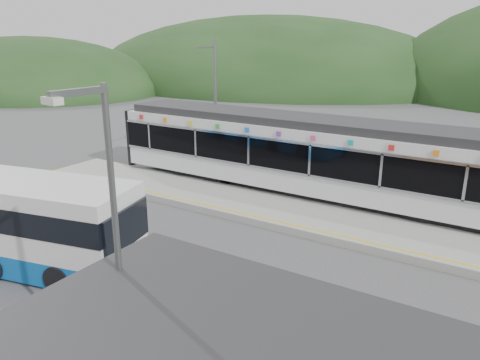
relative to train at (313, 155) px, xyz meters
The scene contains 7 objects.
ground 6.35m from the train, 91.76° to the right, with size 120.00×120.00×0.00m, color #4C4C4F.
hills 6.39m from the train, ahead, with size 146.00×149.00×26.00m.
platform 3.31m from the train, 93.91° to the right, with size 26.00×3.20×0.30m, color #9E9E99.
yellow_line 4.37m from the train, 92.64° to the right, with size 26.00×0.10×0.01m, color yellow.
train is the anchor object (origin of this frame).
catenary_mast_west 7.79m from the train, 160.36° to the left, with size 0.18×1.80×7.00m.
lamp_post 13.92m from the train, 82.41° to the right, with size 0.36×1.14×6.53m.
Camera 1 is at (8.24, -13.15, 7.33)m, focal length 35.00 mm.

